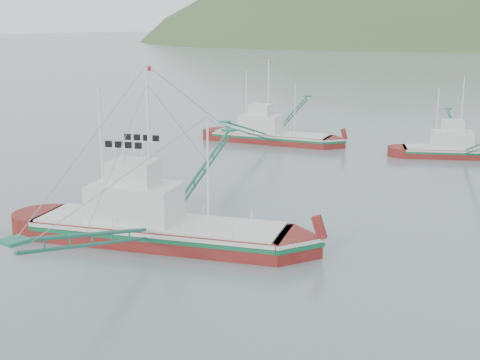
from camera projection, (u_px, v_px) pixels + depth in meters
The scene contains 5 objects.
ground at pixel (178, 248), 41.27m from camera, with size 1200.00×1200.00×0.00m, color slate.
main_boat at pixel (157, 205), 41.69m from camera, with size 16.69×28.15×11.96m.
bg_boat_far at pixel (463, 140), 68.00m from camera, with size 14.86×19.81×8.78m.
bg_boat_left at pixel (271, 126), 76.25m from camera, with size 14.15×24.27×10.03m.
headland_left at pixel (380, 42), 422.18m from camera, with size 448.00×308.00×210.00m, color #3D562C.
Camera 1 is at (28.05, -27.59, 13.69)m, focal length 50.00 mm.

